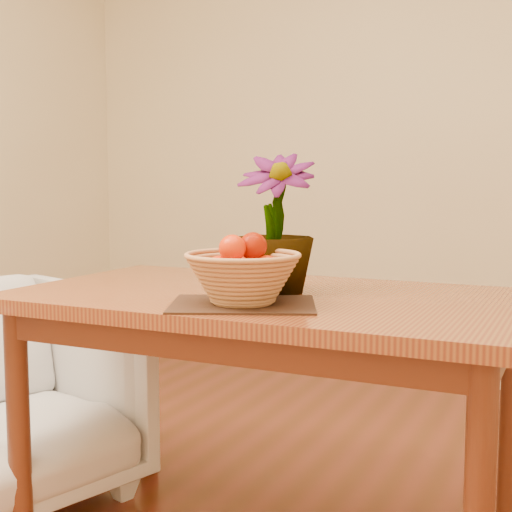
% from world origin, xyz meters
% --- Properties ---
extents(wall_back, '(4.00, 0.02, 2.70)m').
position_xyz_m(wall_back, '(0.00, 2.25, 1.35)').
color(wall_back, '#FBECBE').
rests_on(wall_back, floor).
extents(table, '(1.40, 0.80, 0.75)m').
position_xyz_m(table, '(0.00, 0.30, 0.66)').
color(table, brown).
rests_on(table, floor).
extents(placemat, '(0.43, 0.39, 0.01)m').
position_xyz_m(placemat, '(0.02, 0.09, 0.75)').
color(placemat, '#321A12').
rests_on(placemat, table).
extents(wicker_basket, '(0.29, 0.29, 0.12)m').
position_xyz_m(wicker_basket, '(0.02, 0.09, 0.81)').
color(wicker_basket, tan).
rests_on(wicker_basket, placemat).
extents(orange_pile, '(0.17, 0.16, 0.13)m').
position_xyz_m(orange_pile, '(0.03, 0.10, 0.86)').
color(orange_pile, red).
rests_on(orange_pile, wicker_basket).
extents(potted_plant, '(0.26, 0.26, 0.39)m').
position_xyz_m(potted_plant, '(0.02, 0.31, 0.94)').
color(potted_plant, '#134012').
rests_on(potted_plant, table).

